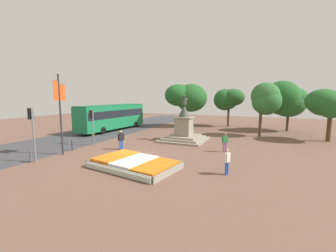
% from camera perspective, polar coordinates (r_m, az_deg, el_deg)
% --- Properties ---
extents(ground_plane, '(79.25, 79.25, 0.00)m').
position_cam_1_polar(ground_plane, '(18.42, -8.77, -7.46)').
color(ground_plane, brown).
extents(street_asphalt_strip, '(8.04, 69.34, 0.01)m').
position_cam_1_polar(street_asphalt_strip, '(25.16, -28.45, -4.19)').
color(street_asphalt_strip, '#3D3D42').
rests_on(street_asphalt_strip, ground_plane).
extents(flower_planter, '(6.17, 4.48, 0.58)m').
position_cam_1_polar(flower_planter, '(15.52, -8.77, -9.39)').
color(flower_planter, '#38281C').
rests_on(flower_planter, ground_plane).
extents(statue_monument, '(4.63, 4.63, 4.86)m').
position_cam_1_polar(statue_monument, '(24.03, 4.05, -1.21)').
color(statue_monument, gray).
rests_on(statue_monument, ground_plane).
extents(traffic_light_near_crossing, '(0.42, 0.30, 3.92)m').
position_cam_1_polar(traffic_light_near_crossing, '(18.71, -31.26, 0.27)').
color(traffic_light_near_crossing, slate).
rests_on(traffic_light_near_crossing, ground_plane).
extents(traffic_light_mid_block, '(0.41, 0.29, 3.42)m').
position_cam_1_polar(traffic_light_mid_block, '(22.75, -18.70, 1.18)').
color(traffic_light_mid_block, slate).
rests_on(traffic_light_mid_block, ground_plane).
extents(banner_pole, '(0.14, 1.26, 6.48)m').
position_cam_1_polar(banner_pole, '(19.94, -25.68, 3.52)').
color(banner_pole, '#2D2D33').
rests_on(banner_pole, ground_plane).
extents(city_bus, '(3.33, 11.46, 3.52)m').
position_cam_1_polar(city_bus, '(32.13, -13.99, 2.55)').
color(city_bus, '#197A47').
rests_on(city_bus, ground_plane).
extents(pedestrian_with_handbag, '(0.53, 0.61, 1.75)m').
position_cam_1_polar(pedestrian_with_handbag, '(20.39, -11.77, -3.19)').
color(pedestrian_with_handbag, '#264CA5').
rests_on(pedestrian_with_handbag, ground_plane).
extents(pedestrian_near_planter, '(0.51, 0.38, 1.66)m').
position_cam_1_polar(pedestrian_near_planter, '(19.75, 14.26, -3.73)').
color(pedestrian_near_planter, '#8C4C99').
rests_on(pedestrian_near_planter, ground_plane).
extents(pedestrian_crossing_plaza, '(0.35, 0.53, 1.62)m').
position_cam_1_polar(pedestrian_crossing_plaza, '(14.19, 14.76, -8.34)').
color(pedestrian_crossing_plaza, '#264CA5').
rests_on(pedestrian_crossing_plaza, ground_plane).
extents(kerb_bollard_mid_a, '(0.17, 0.17, 0.91)m').
position_cam_1_polar(kerb_bollard_mid_a, '(19.07, -31.54, -6.51)').
color(kerb_bollard_mid_a, '#4C5156').
rests_on(kerb_bollard_mid_a, ground_plane).
extents(kerb_bollard_mid_b, '(0.11, 0.11, 0.94)m').
position_cam_1_polar(kerb_bollard_mid_b, '(21.42, -23.20, -4.50)').
color(kerb_bollard_mid_b, '#2D2D33').
rests_on(kerb_bollard_mid_b, ground_plane).
extents(park_tree_far_left, '(3.68, 3.87, 5.49)m').
position_cam_1_polar(park_tree_far_left, '(28.56, 35.03, 4.76)').
color(park_tree_far_left, '#4C3823').
rests_on(park_tree_far_left, ground_plane).
extents(park_tree_behind_statue, '(5.49, 5.60, 6.74)m').
position_cam_1_polar(park_tree_behind_statue, '(34.01, 27.88, 5.91)').
color(park_tree_behind_statue, '#4C3823').
rests_on(park_tree_behind_statue, ground_plane).
extents(park_tree_far_right, '(3.40, 3.29, 6.31)m').
position_cam_1_polar(park_tree_far_right, '(28.63, 23.62, 6.39)').
color(park_tree_far_right, '#4C3823').
rests_on(park_tree_far_right, ground_plane).
extents(park_tree_street_side, '(4.71, 3.71, 5.84)m').
position_cam_1_polar(park_tree_street_side, '(36.24, 15.03, 6.57)').
color(park_tree_street_side, '#4C3823').
rests_on(park_tree_street_side, ground_plane).
extents(park_tree_mid_canopy, '(6.18, 5.81, 6.57)m').
position_cam_1_polar(park_tree_mid_canopy, '(34.59, 4.74, 7.34)').
color(park_tree_mid_canopy, brown).
rests_on(park_tree_mid_canopy, ground_plane).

